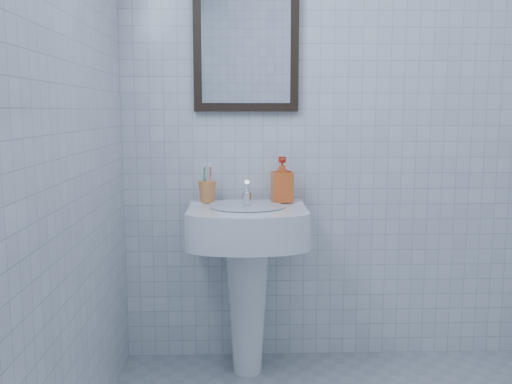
{
  "coord_description": "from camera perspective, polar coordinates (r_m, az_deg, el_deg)",
  "views": [
    {
      "loc": [
        -0.54,
        -1.59,
        1.24
      ],
      "look_at": [
        -0.46,
        0.86,
        0.89
      ],
      "focal_mm": 40.0,
      "sensor_mm": 36.0,
      "label": 1
    }
  ],
  "objects": [
    {
      "name": "soap_dispenser",
      "position": [
        2.7,
        2.63,
        1.25
      ],
      "size": [
        0.1,
        0.11,
        0.21
      ],
      "primitive_type": "imported",
      "rotation": [
        0.0,
        0.0,
        0.11
      ],
      "color": "red",
      "rests_on": "washbasin"
    },
    {
      "name": "toothbrush_cup",
      "position": [
        2.7,
        -4.91,
        0.04
      ],
      "size": [
        0.11,
        0.11,
        0.1
      ],
      "primitive_type": null,
      "rotation": [
        0.0,
        0.0,
        -0.33
      ],
      "color": "orange",
      "rests_on": "washbasin"
    },
    {
      "name": "washbasin",
      "position": [
        2.66,
        -0.88,
        -6.92
      ],
      "size": [
        0.53,
        0.39,
        0.82
      ],
      "color": "white",
      "rests_on": "ground"
    },
    {
      "name": "wall_back",
      "position": [
        2.84,
        9.16,
        8.16
      ],
      "size": [
        2.2,
        0.02,
        2.5
      ],
      "primitive_type": "cube",
      "color": "silver",
      "rests_on": "ground"
    },
    {
      "name": "wall_left",
      "position": [
        1.68,
        -21.51,
        7.8
      ],
      "size": [
        0.02,
        2.4,
        2.5
      ],
      "primitive_type": "cube",
      "color": "silver",
      "rests_on": "ground"
    },
    {
      "name": "faucet",
      "position": [
        2.7,
        -0.93,
        -0.08
      ],
      "size": [
        0.04,
        0.1,
        0.11
      ],
      "color": "white",
      "rests_on": "washbasin"
    },
    {
      "name": "wall_mirror",
      "position": [
        2.79,
        -1.0,
        14.44
      ],
      "size": [
        0.5,
        0.04,
        0.62
      ],
      "color": "black",
      "rests_on": "wall_back"
    }
  ]
}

